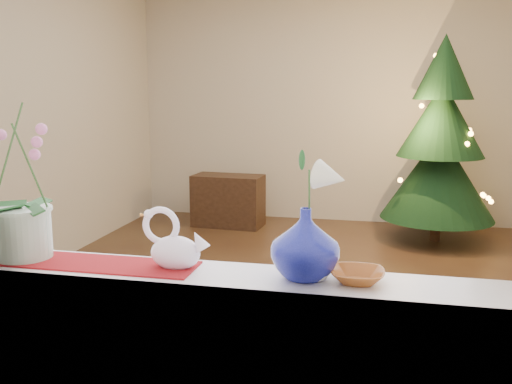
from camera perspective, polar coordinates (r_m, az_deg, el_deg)
ground at (r=4.46m, az=4.32°, el=-9.86°), size 5.00×5.00×0.00m
wall_back at (r=6.67m, az=7.61°, el=8.64°), size 4.50×0.10×2.70m
wall_front at (r=1.75m, az=-6.96°, el=4.21°), size 4.50×0.10×2.70m
wall_left at (r=5.02m, az=-22.01°, el=7.47°), size 0.10×5.00×2.70m
windowsill at (r=1.97m, az=-5.40°, el=-8.51°), size 2.20×0.26×0.04m
window_frame at (r=1.78m, az=-6.88°, el=15.60°), size 2.22×0.06×1.60m
runner at (r=2.11m, az=-15.37°, el=-6.93°), size 0.70×0.20×0.01m
orchid_pot at (r=2.20m, az=-22.65°, el=1.72°), size 0.26×0.26×0.63m
swan at (r=1.98m, az=-8.09°, el=-4.77°), size 0.25×0.13×0.20m
blue_vase at (r=1.86m, az=4.95°, el=-4.63°), size 0.26×0.26×0.27m
lily at (r=1.82m, az=5.06°, el=2.60°), size 0.15×0.09×0.20m
paperweight at (r=1.86m, az=6.27°, el=-7.95°), size 0.08×0.08×0.07m
amber_dish at (r=1.88m, az=10.11°, el=-8.36°), size 0.15×0.15×0.04m
xmas_tree at (r=5.97m, az=17.96°, el=4.95°), size 1.49×1.49×2.06m
side_table at (r=6.42m, az=-2.80°, el=-0.87°), size 0.80×0.44×0.58m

